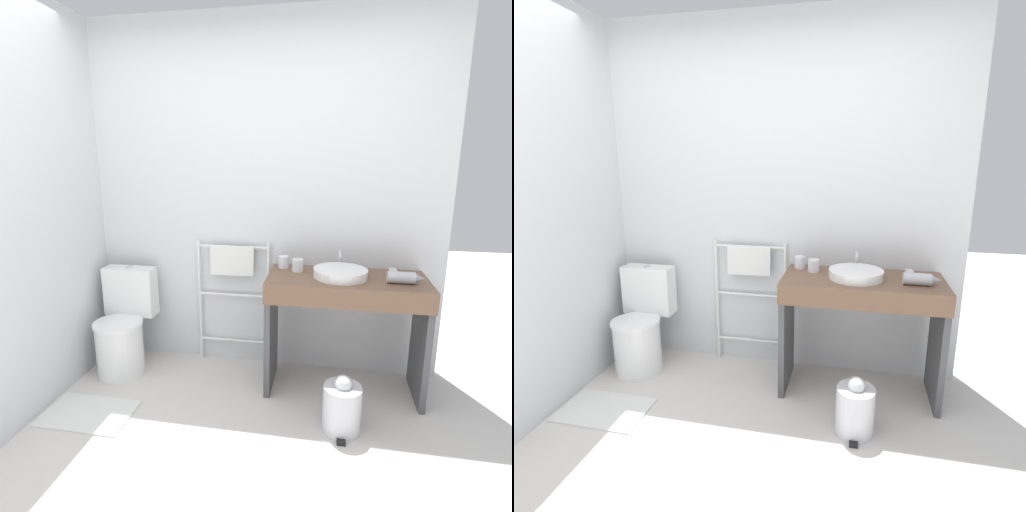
{
  "view_description": "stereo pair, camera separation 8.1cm",
  "coord_description": "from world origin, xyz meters",
  "views": [
    {
      "loc": [
        0.53,
        -1.32,
        1.59
      ],
      "look_at": [
        0.11,
        0.95,
        1.02
      ],
      "focal_mm": 28.0,
      "sensor_mm": 36.0,
      "label": 1
    },
    {
      "loc": [
        0.61,
        -1.31,
        1.59
      ],
      "look_at": [
        0.11,
        0.95,
        1.02
      ],
      "focal_mm": 28.0,
      "sensor_mm": 36.0,
      "label": 2
    }
  ],
  "objects": [
    {
      "name": "wall_back",
      "position": [
        0.0,
        1.62,
        1.28
      ],
      "size": [
        2.71,
        0.12,
        2.57
      ],
      "primitive_type": "cube",
      "color": "silver",
      "rests_on": "ground_plane"
    },
    {
      "name": "wall_side",
      "position": [
        -1.3,
        0.78,
        1.28
      ],
      "size": [
        0.12,
        2.31,
        2.57
      ],
      "primitive_type": "cube",
      "color": "silver",
      "rests_on": "ground_plane"
    },
    {
      "name": "toilet",
      "position": [
        -0.97,
        1.26,
        0.33
      ],
      "size": [
        0.39,
        0.48,
        0.78
      ],
      "color": "white",
      "rests_on": "ground_plane"
    },
    {
      "name": "towel_radiator",
      "position": [
        -0.17,
        1.51,
        0.71
      ],
      "size": [
        0.57,
        0.06,
        0.98
      ],
      "color": "white",
      "rests_on": "ground_plane"
    },
    {
      "name": "vanity_counter",
      "position": [
        0.66,
        1.26,
        0.57
      ],
      "size": [
        1.04,
        0.51,
        0.83
      ],
      "color": "brown",
      "rests_on": "ground_plane"
    },
    {
      "name": "sink_basin",
      "position": [
        0.62,
        1.26,
        0.86
      ],
      "size": [
        0.35,
        0.35,
        0.06
      ],
      "color": "white",
      "rests_on": "vanity_counter"
    },
    {
      "name": "faucet",
      "position": [
        0.62,
        1.45,
        0.91
      ],
      "size": [
        0.02,
        0.1,
        0.13
      ],
      "color": "silver",
      "rests_on": "vanity_counter"
    },
    {
      "name": "cup_near_wall",
      "position": [
        0.23,
        1.43,
        0.87
      ],
      "size": [
        0.08,
        0.08,
        0.08
      ],
      "color": "white",
      "rests_on": "vanity_counter"
    },
    {
      "name": "cup_near_edge",
      "position": [
        0.33,
        1.36,
        0.87
      ],
      "size": [
        0.08,
        0.08,
        0.08
      ],
      "color": "white",
      "rests_on": "vanity_counter"
    },
    {
      "name": "hair_dryer",
      "position": [
        1.0,
        1.21,
        0.86
      ],
      "size": [
        0.23,
        0.17,
        0.08
      ],
      "color": "#B7B7BC",
      "rests_on": "vanity_counter"
    },
    {
      "name": "trash_bin",
      "position": [
        0.65,
        0.82,
        0.16
      ],
      "size": [
        0.23,
        0.26,
        0.36
      ],
      "color": "silver",
      "rests_on": "ground_plane"
    },
    {
      "name": "bath_mat",
      "position": [
        -0.93,
        0.68,
        0.01
      ],
      "size": [
        0.56,
        0.36,
        0.01
      ],
      "primitive_type": "cube",
      "color": "silver",
      "rests_on": "ground_plane"
    }
  ]
}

